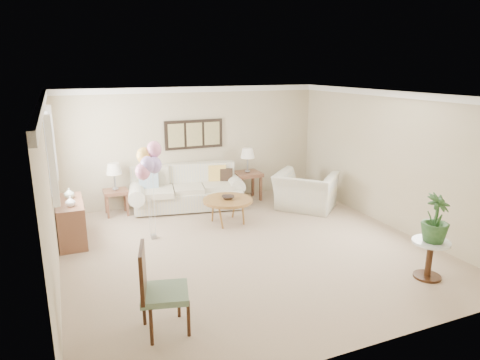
{
  "coord_description": "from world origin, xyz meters",
  "views": [
    {
      "loc": [
        -2.79,
        -6.25,
        3.03
      ],
      "look_at": [
        0.12,
        0.6,
        1.05
      ],
      "focal_mm": 32.0,
      "sensor_mm": 36.0,
      "label": 1
    }
  ],
  "objects": [
    {
      "name": "ground_plane",
      "position": [
        0.0,
        0.0,
        0.0
      ],
      "size": [
        6.0,
        6.0,
        0.0
      ],
      "primitive_type": "plane",
      "color": "tan"
    },
    {
      "name": "room_shell",
      "position": [
        -0.11,
        0.09,
        1.63
      ],
      "size": [
        6.04,
        6.04,
        2.6
      ],
      "color": "beige",
      "rests_on": "ground"
    },
    {
      "name": "wall_art_triptych",
      "position": [
        0.0,
        2.96,
        1.55
      ],
      "size": [
        1.35,
        0.06,
        0.65
      ],
      "color": "black",
      "rests_on": "ground"
    },
    {
      "name": "sofa",
      "position": [
        -0.33,
        2.52,
        0.37
      ],
      "size": [
        2.7,
        1.35,
        0.94
      ],
      "color": "beige",
      "rests_on": "ground"
    },
    {
      "name": "end_table_left",
      "position": [
        -1.84,
        2.64,
        0.45
      ],
      "size": [
        0.49,
        0.45,
        0.54
      ],
      "color": "brown",
      "rests_on": "ground"
    },
    {
      "name": "end_table_right",
      "position": [
        1.14,
        2.55,
        0.55
      ],
      "size": [
        0.6,
        0.54,
        0.65
      ],
      "color": "brown",
      "rests_on": "ground"
    },
    {
      "name": "lamp_left",
      "position": [
        -1.84,
        2.64,
        0.97
      ],
      "size": [
        0.32,
        0.32,
        0.57
      ],
      "color": "gray",
      "rests_on": "end_table_left"
    },
    {
      "name": "lamp_right",
      "position": [
        1.14,
        2.55,
        1.09
      ],
      "size": [
        0.32,
        0.32,
        0.57
      ],
      "color": "gray",
      "rests_on": "end_table_right"
    },
    {
      "name": "coffee_table",
      "position": [
        0.13,
        1.25,
        0.46
      ],
      "size": [
        0.99,
        0.99,
        0.5
      ],
      "color": "olive",
      "rests_on": "ground"
    },
    {
      "name": "decor_bowl",
      "position": [
        0.14,
        1.25,
        0.53
      ],
      "size": [
        0.32,
        0.32,
        0.06
      ],
      "primitive_type": "imported",
      "rotation": [
        0.0,
        0.0,
        -0.34
      ],
      "color": "#2C221D",
      "rests_on": "coffee_table"
    },
    {
      "name": "armchair",
      "position": [
        2.02,
        1.42,
        0.4
      ],
      "size": [
        1.63,
        1.64,
        0.8
      ],
      "primitive_type": "imported",
      "rotation": [
        0.0,
        0.0,
        2.31
      ],
      "color": "beige",
      "rests_on": "ground"
    },
    {
      "name": "side_table",
      "position": [
        2.02,
        -2.04,
        0.44
      ],
      "size": [
        0.54,
        0.54,
        0.58
      ],
      "color": "silver",
      "rests_on": "ground"
    },
    {
      "name": "potted_plant",
      "position": [
        2.02,
        -2.06,
        0.94
      ],
      "size": [
        0.47,
        0.47,
        0.7
      ],
      "primitive_type": "imported",
      "rotation": [
        0.0,
        0.0,
        0.21
      ],
      "color": "#1C4419",
      "rests_on": "side_table"
    },
    {
      "name": "accent_chair",
      "position": [
        -1.93,
        -1.81,
        0.57
      ],
      "size": [
        0.65,
        0.65,
        1.1
      ],
      "color": "slate",
      "rests_on": "ground"
    },
    {
      "name": "credenza",
      "position": [
        -2.76,
        1.5,
        0.37
      ],
      "size": [
        0.46,
        1.2,
        0.74
      ],
      "color": "brown",
      "rests_on": "ground"
    },
    {
      "name": "vase_white",
      "position": [
        -2.74,
        1.2,
        0.83
      ],
      "size": [
        0.19,
        0.19,
        0.17
      ],
      "primitive_type": "imported",
      "rotation": [
        0.0,
        0.0,
        0.18
      ],
      "color": "white",
      "rests_on": "credenza"
    },
    {
      "name": "vase_sage",
      "position": [
        -2.74,
        1.7,
        0.83
      ],
      "size": [
        0.22,
        0.22,
        0.19
      ],
      "primitive_type": "imported",
      "rotation": [
        0.0,
        0.0,
        0.28
      ],
      "color": "#B5C2AE",
      "rests_on": "credenza"
    },
    {
      "name": "balloon_cluster",
      "position": [
        -1.42,
        1.04,
        1.43
      ],
      "size": [
        0.51,
        0.46,
        1.78
      ],
      "color": "gray",
      "rests_on": "ground"
    }
  ]
}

